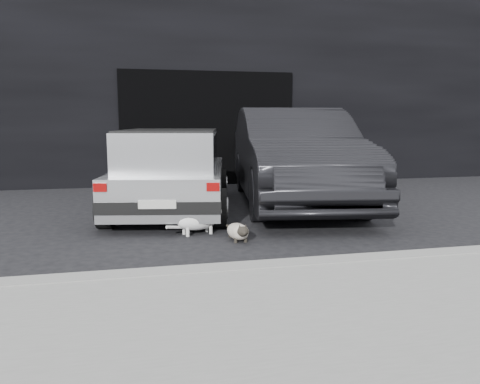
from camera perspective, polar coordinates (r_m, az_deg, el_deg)
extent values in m
plane|color=black|center=(6.98, -6.86, -3.63)|extent=(80.00, 80.00, 0.00)
cube|color=black|center=(12.94, -5.33, 13.17)|extent=(34.00, 4.00, 5.00)
cube|color=black|center=(10.91, -3.87, 7.71)|extent=(4.00, 0.10, 2.60)
cube|color=gray|center=(4.73, 8.77, -8.91)|extent=(18.00, 0.25, 0.12)
cube|color=gray|center=(3.71, 15.74, -14.27)|extent=(18.00, 2.20, 0.11)
cube|color=silver|center=(7.82, -8.20, 1.04)|extent=(2.26, 3.85, 0.57)
cube|color=silver|center=(7.58, -8.45, 5.16)|extent=(1.84, 2.63, 0.57)
cube|color=black|center=(7.58, -8.45, 5.16)|extent=(1.84, 2.54, 0.46)
cube|color=black|center=(6.13, -9.95, -1.90)|extent=(1.63, 0.45, 0.17)
cube|color=black|center=(9.55, -7.05, 1.94)|extent=(1.63, 0.45, 0.17)
cube|color=silver|center=(6.04, -10.07, -1.52)|extent=(0.48, 0.10, 0.11)
cube|color=#8C0707|center=(6.15, -16.71, 0.53)|extent=(0.17, 0.06, 0.11)
cube|color=#8C0707|center=(5.95, -3.31, 0.62)|extent=(0.17, 0.06, 0.11)
cube|color=black|center=(7.57, -8.50, 7.44)|extent=(1.80, 2.39, 0.03)
cylinder|color=black|center=(6.72, -16.06, -1.97)|extent=(0.30, 0.58, 0.56)
cylinder|color=slate|center=(6.75, -16.98, -1.97)|extent=(0.08, 0.30, 0.31)
cylinder|color=black|center=(6.52, -2.51, -1.96)|extent=(0.30, 0.58, 0.56)
cylinder|color=slate|center=(6.52, -1.54, -1.96)|extent=(0.08, 0.30, 0.31)
cylinder|color=black|center=(9.18, -12.21, 0.96)|extent=(0.30, 0.58, 0.56)
cylinder|color=slate|center=(9.20, -12.89, 0.95)|extent=(0.08, 0.30, 0.31)
cylinder|color=black|center=(9.03, -2.34, 1.02)|extent=(0.30, 0.58, 0.56)
cylinder|color=slate|center=(9.03, -1.63, 1.03)|extent=(0.08, 0.30, 0.31)
imported|color=black|center=(8.42, 6.53, 4.37)|extent=(2.57, 5.41, 1.71)
ellipsoid|color=beige|center=(5.89, -0.28, -4.82)|extent=(0.26, 0.50, 0.19)
ellipsoid|color=beige|center=(5.76, 0.02, -4.88)|extent=(0.22, 0.22, 0.18)
ellipsoid|color=black|center=(5.64, 0.35, -4.84)|extent=(0.14, 0.13, 0.13)
sphere|color=black|center=(5.58, 0.50, -5.04)|extent=(0.06, 0.06, 0.06)
cone|color=black|center=(5.64, 0.67, -4.21)|extent=(0.05, 0.06, 0.07)
cone|color=black|center=(5.63, -0.04, -4.25)|extent=(0.05, 0.06, 0.07)
cylinder|color=black|center=(5.78, 0.67, -5.84)|extent=(0.04, 0.04, 0.06)
cylinder|color=black|center=(5.75, -0.52, -5.92)|extent=(0.04, 0.04, 0.06)
cylinder|color=black|center=(6.06, -0.06, -5.17)|extent=(0.04, 0.04, 0.06)
cylinder|color=black|center=(6.03, -1.20, -5.24)|extent=(0.04, 0.04, 0.06)
cylinder|color=black|center=(6.15, -0.91, -4.54)|extent=(0.14, 0.27, 0.08)
ellipsoid|color=white|center=(6.18, -5.22, -3.55)|extent=(0.60, 0.40, 0.24)
ellipsoid|color=white|center=(6.23, -4.05, -3.21)|extent=(0.29, 0.29, 0.20)
ellipsoid|color=white|center=(6.27, -2.85, -2.37)|extent=(0.17, 0.18, 0.14)
sphere|color=white|center=(6.30, -2.33, -2.39)|extent=(0.06, 0.06, 0.06)
cone|color=white|center=(6.29, -3.14, -1.74)|extent=(0.07, 0.06, 0.07)
cone|color=white|center=(6.21, -2.84, -1.86)|extent=(0.07, 0.06, 0.07)
cylinder|color=white|center=(6.33, -4.07, -4.24)|extent=(0.04, 0.04, 0.14)
cylinder|color=white|center=(6.21, -3.58, -4.49)|extent=(0.04, 0.04, 0.14)
cylinder|color=white|center=(6.21, -6.84, -4.52)|extent=(0.04, 0.04, 0.14)
cylinder|color=white|center=(6.09, -6.39, -4.79)|extent=(0.04, 0.04, 0.14)
cylinder|color=white|center=(6.09, -7.84, -4.28)|extent=(0.27, 0.20, 0.09)
ellipsoid|color=gray|center=(6.12, -6.01, -3.45)|extent=(0.23, 0.19, 0.10)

